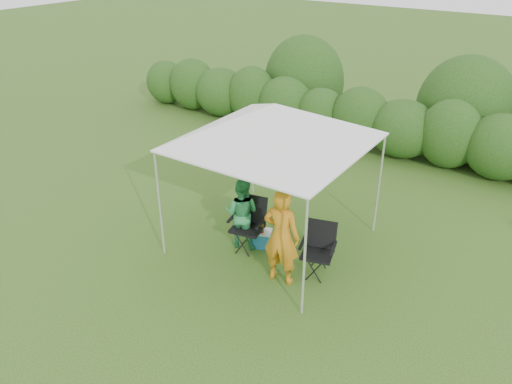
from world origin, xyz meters
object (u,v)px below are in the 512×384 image
Objects in this scene: man at (281,237)px; woman at (242,213)px; chair_left at (249,220)px; chair_right at (319,246)px; cooler at (261,238)px; canopy at (275,124)px.

man is 1.33m from woman.
chair_right is at bearing -10.50° from chair_left.
woman reaches higher than chair_left.
chair_right is 0.68× the size of woman.
man is at bearing -142.01° from chair_right.
cooler is at bearing -170.82° from woman.
man reaches higher than chair_right.
chair_left reaches higher than cooler.
man reaches higher than cooler.
chair_right is at bearing -133.23° from man.
man is (1.05, -0.56, 0.31)m from chair_left.
cooler is at bearing 159.65° from chair_right.
canopy reaches higher than man.
canopy is at bearing -58.37° from man.
chair_left is 0.73× the size of woman.
chair_right is 0.54× the size of man.
chair_left is (-1.48, -0.02, 0.04)m from chair_right.
cooler is at bearing -45.19° from man.
chair_left is at bearing -168.48° from cooler.
chair_left is 2.09× the size of cooler.
chair_left is at bearing 164.92° from chair_right.
man is 1.32m from cooler.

